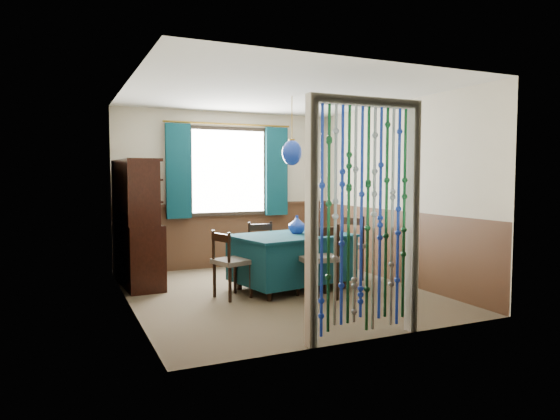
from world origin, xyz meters
name	(u,v)px	position (x,y,z in m)	size (l,w,h in m)	color
floor	(278,292)	(0.00, 0.00, 0.00)	(4.00, 4.00, 0.00)	brown
ceiling	(278,93)	(0.00, 0.00, 2.50)	(4.00, 4.00, 0.00)	silver
wall_back	(228,190)	(0.00, 2.00, 1.25)	(3.60, 3.60, 0.00)	beige
wall_front	(369,202)	(0.00, -2.00, 1.25)	(3.60, 3.60, 0.00)	beige
wall_left	(129,197)	(-1.80, 0.00, 1.25)	(4.00, 4.00, 0.00)	beige
wall_right	(395,192)	(1.80, 0.00, 1.25)	(4.00, 4.00, 0.00)	beige
wainscot_back	(228,236)	(0.00, 1.99, 0.50)	(3.60, 3.60, 0.00)	#4B2E1C
wainscot_front	(367,285)	(0.00, -1.99, 0.50)	(3.60, 3.60, 0.00)	#4B2E1C
wainscot_left	(132,264)	(-1.79, 0.00, 0.50)	(4.00, 4.00, 0.00)	#4B2E1C
wainscot_right	(393,245)	(1.79, 0.00, 0.50)	(4.00, 4.00, 0.00)	#4B2E1C
window	(228,171)	(0.00, 1.95, 1.55)	(1.32, 0.12, 1.42)	black
doorway	(365,224)	(0.00, -1.94, 1.05)	(1.16, 0.12, 2.18)	silver
dining_table	(292,257)	(0.26, 0.12, 0.42)	(1.65, 1.29, 0.72)	#0C3440
chair_near	(318,259)	(0.32, -0.48, 0.48)	(0.49, 0.47, 0.91)	black
chair_far	(263,250)	(0.10, 0.72, 0.44)	(0.43, 0.41, 0.82)	black
chair_left	(231,262)	(-0.63, -0.02, 0.44)	(0.49, 0.50, 0.82)	black
chair_right	(346,246)	(1.19, 0.30, 0.48)	(0.56, 0.57, 0.91)	black
sideboard	(137,241)	(-1.56, 1.20, 0.59)	(0.53, 1.32, 1.70)	black
pendant_lamp	(292,152)	(0.26, 0.12, 1.78)	(0.26, 0.26, 0.88)	olive
vase_table	(297,225)	(0.37, 0.20, 0.83)	(0.21, 0.21, 0.22)	navy
bowl_shelf	(144,199)	(-1.50, 0.92, 1.19)	(0.19, 0.19, 0.05)	beige
vase_sideboard	(138,214)	(-1.50, 1.51, 0.94)	(0.17, 0.17, 0.17)	beige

